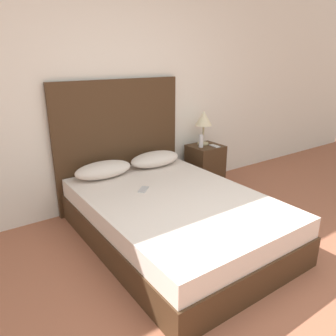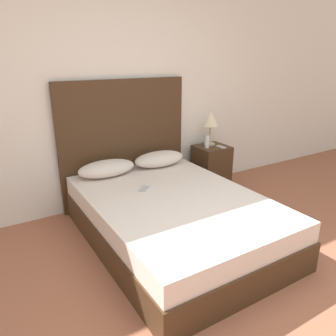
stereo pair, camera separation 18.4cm
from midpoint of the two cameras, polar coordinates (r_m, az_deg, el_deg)
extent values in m
plane|color=#9E5B42|center=(2.53, 17.10, -24.53)|extent=(16.00, 16.00, 0.00)
cube|color=white|center=(3.82, -11.30, 13.33)|extent=(10.00, 0.06, 2.70)
cube|color=#422B19|center=(3.22, -0.57, -10.15)|extent=(1.48, 2.11, 0.27)
cube|color=silver|center=(3.12, -0.58, -6.49)|extent=(1.45, 2.07, 0.18)
cube|color=#422B19|center=(3.88, -9.71, 4.18)|extent=(1.56, 0.05, 1.46)
ellipsoid|color=silver|center=(3.60, -12.63, -0.31)|extent=(0.63, 0.32, 0.17)
ellipsoid|color=silver|center=(3.88, -3.64, 1.55)|extent=(0.63, 0.32, 0.17)
cube|color=#B7B7BC|center=(3.23, -5.95, -3.74)|extent=(0.16, 0.15, 0.01)
cube|color=#422B19|center=(4.40, 5.25, 0.22)|extent=(0.41, 0.39, 0.59)
cylinder|color=tan|center=(4.38, 4.90, 4.29)|extent=(0.15, 0.15, 0.02)
cylinder|color=tan|center=(4.35, 4.94, 5.92)|extent=(0.02, 0.02, 0.24)
cone|color=beige|center=(4.30, 5.02, 8.66)|extent=(0.22, 0.22, 0.19)
cube|color=#B7B7BC|center=(4.29, 6.91, 3.82)|extent=(0.08, 0.15, 0.01)
cylinder|color=silver|center=(4.21, 4.53, 4.69)|extent=(0.06, 0.06, 0.16)
camera|label=1|loc=(0.09, -91.72, -0.60)|focal=35.00mm
camera|label=2|loc=(0.09, 88.28, 0.60)|focal=35.00mm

